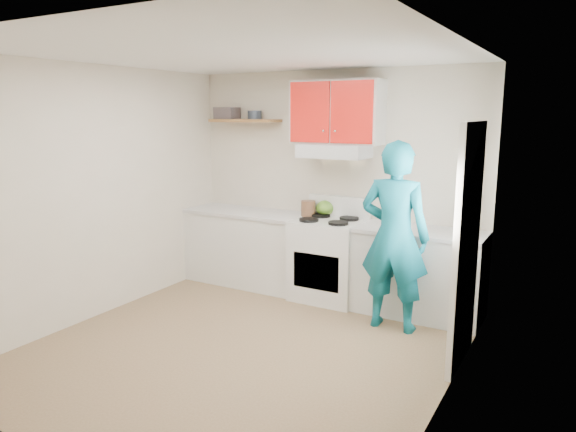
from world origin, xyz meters
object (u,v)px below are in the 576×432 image
Objects in this scene: kettle at (325,208)px; person at (394,237)px; tin at (255,115)px; crock at (308,209)px; stove at (329,260)px.

person is at bearing -31.82° from kettle.
tin reaches higher than person.
kettle is at bearing 35.03° from crock.
kettle is at bearing 125.69° from stove.
tin is at bearing -19.80° from person.
person is (1.25, -0.58, -0.07)m from crock.
crock is at bearing -26.58° from person.
stove is 0.62m from kettle.
stove is 4.30× the size of kettle.
tin is 0.84× the size of crock.
stove is 0.49× the size of person.
stove is at bearing -19.53° from crock.
person is (1.08, -0.69, -0.08)m from kettle.
stove is 4.56× the size of crock.
person is (2.04, -0.66, -1.16)m from tin.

